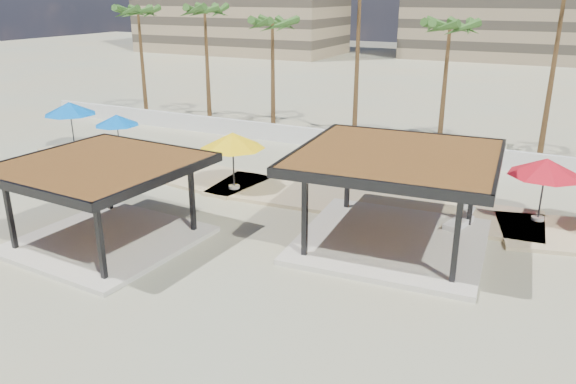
# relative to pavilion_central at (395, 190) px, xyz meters

# --- Properties ---
(ground) EXTENTS (200.00, 200.00, 0.00)m
(ground) POSITION_rel_pavilion_central_xyz_m (-4.42, -3.25, -2.31)
(ground) COLOR tan
(ground) RESTS_ON ground
(promenade) EXTENTS (44.45, 7.97, 0.24)m
(promenade) POSITION_rel_pavilion_central_xyz_m (-2.42, 4.42, -2.25)
(promenade) COLOR #C6B284
(promenade) RESTS_ON ground
(boundary_wall) EXTENTS (56.00, 0.30, 1.20)m
(boundary_wall) POSITION_rel_pavilion_central_xyz_m (-4.42, 12.75, -1.71)
(boundary_wall) COLOR silver
(boundary_wall) RESTS_ON ground
(pavilion_central) EXTENTS (8.17, 8.17, 3.88)m
(pavilion_central) POSITION_rel_pavilion_central_xyz_m (0.00, 0.00, 0.00)
(pavilion_central) COLOR beige
(pavilion_central) RESTS_ON ground
(pavilion_west) EXTENTS (7.26, 7.26, 3.49)m
(pavilion_west) POSITION_rel_pavilion_central_xyz_m (-10.44, -5.17, -0.23)
(pavilion_west) COLOR beige
(pavilion_west) RESTS_ON ground
(umbrella_a) EXTENTS (4.27, 4.27, 2.94)m
(umbrella_a) POSITION_rel_pavilion_central_xyz_m (-22.92, 4.92, 0.39)
(umbrella_a) COLOR beige
(umbrella_a) RESTS_ON promenade
(umbrella_b) EXTENTS (4.19, 4.19, 2.95)m
(umbrella_b) POSITION_rel_pavilion_central_xyz_m (-9.15, 2.55, 0.40)
(umbrella_b) COLOR beige
(umbrella_b) RESTS_ON promenade
(umbrella_c) EXTENTS (4.04, 4.04, 2.84)m
(umbrella_c) POSITION_rel_pavilion_central_xyz_m (5.21, 4.96, 0.31)
(umbrella_c) COLOR beige
(umbrella_c) RESTS_ON promenade
(umbrella_f) EXTENTS (3.56, 3.56, 2.44)m
(umbrella_f) POSITION_rel_pavilion_central_xyz_m (-19.19, 5.10, -0.04)
(umbrella_f) COLOR beige
(umbrella_f) RESTS_ON promenade
(lounger_a) EXTENTS (1.44, 2.38, 0.86)m
(lounger_a) POSITION_rel_pavilion_central_xyz_m (-14.29, 2.60, -1.93)
(lounger_a) COLOR white
(lounger_a) RESTS_ON promenade
(lounger_b) EXTENTS (1.07, 1.98, 0.72)m
(lounger_b) POSITION_rel_pavilion_central_xyz_m (2.20, 2.63, -1.96)
(lounger_b) COLOR white
(lounger_b) RESTS_ON promenade
(palm_a) EXTENTS (3.00, 3.00, 9.19)m
(palm_a) POSITION_rel_pavilion_central_xyz_m (-25.42, 15.05, 5.72)
(palm_a) COLOR brown
(palm_a) RESTS_ON ground
(palm_b) EXTENTS (3.00, 3.00, 9.34)m
(palm_b) POSITION_rel_pavilion_central_xyz_m (-19.42, 15.45, 5.86)
(palm_b) COLOR brown
(palm_b) RESTS_ON ground
(palm_c) EXTENTS (3.00, 3.00, 8.56)m
(palm_c) POSITION_rel_pavilion_central_xyz_m (-13.42, 14.85, 5.12)
(palm_c) COLOR brown
(palm_c) RESTS_ON ground
(palm_e) EXTENTS (3.00, 3.00, 8.65)m
(palm_e) POSITION_rel_pavilion_central_xyz_m (-1.42, 15.15, 5.21)
(palm_e) COLOR brown
(palm_e) RESTS_ON ground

